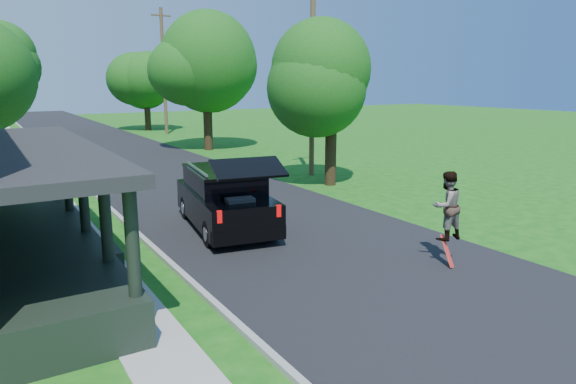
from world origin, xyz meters
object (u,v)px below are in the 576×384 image
black_suv (225,199)px  skateboarder (447,206)px  tree_right_near (331,75)px  utility_pole_near (312,75)px

black_suv → skateboarder: bearing=-49.4°
skateboarder → tree_right_near: bearing=-106.4°
black_suv → tree_right_near: size_ratio=0.78×
skateboarder → tree_right_near: tree_right_near is taller
tree_right_near → black_suv: bearing=-150.0°
skateboarder → utility_pole_near: (4.06, 12.18, 3.34)m
black_suv → skateboarder: 6.75m
black_suv → skateboarder: (3.52, -5.73, 0.53)m
tree_right_near → utility_pole_near: (0.69, 2.46, -0.01)m
skateboarder → utility_pole_near: size_ratio=0.19×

